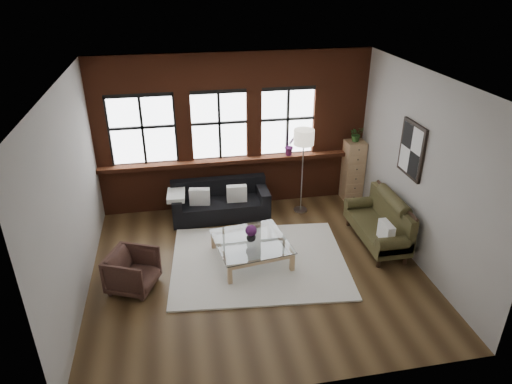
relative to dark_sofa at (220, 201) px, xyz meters
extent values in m
plane|color=#3E2A16|center=(0.39, -1.90, -0.35)|extent=(5.50, 5.50, 0.00)
plane|color=white|center=(0.39, -1.90, 2.85)|extent=(5.50, 5.50, 0.00)
plane|color=#A5A099|center=(0.39, 0.60, 1.25)|extent=(5.50, 0.00, 5.50)
plane|color=#A5A099|center=(0.39, -4.40, 1.25)|extent=(5.50, 0.00, 5.50)
plane|color=#A5A099|center=(-2.36, -1.90, 1.25)|extent=(0.00, 5.00, 5.00)
plane|color=#A5A099|center=(3.14, -1.90, 1.25)|extent=(0.00, 5.00, 5.00)
cube|color=#5B2715|center=(0.39, 0.45, 0.69)|extent=(5.50, 0.30, 0.08)
cube|color=silver|center=(0.46, -1.74, -0.34)|extent=(3.20, 2.63, 0.03)
cube|color=white|center=(-0.42, -0.10, 0.19)|extent=(0.42, 0.20, 0.34)
cube|color=white|center=(0.32, -0.10, 0.19)|extent=(0.41, 0.16, 0.34)
cube|color=white|center=(2.61, -2.05, 0.21)|extent=(0.15, 0.38, 0.34)
imported|color=#3C251E|center=(-1.63, -2.05, -0.03)|extent=(0.92, 0.91, 0.64)
imported|color=#B2B2B2|center=(0.34, -1.64, 0.12)|extent=(0.21, 0.21, 0.17)
sphere|color=#5E205F|center=(0.34, -1.64, 0.25)|extent=(0.20, 0.20, 0.20)
cube|color=tan|center=(2.92, 0.31, 0.31)|extent=(0.41, 0.41, 1.33)
imported|color=#2D5923|center=(2.92, 0.31, 1.13)|extent=(0.33, 0.29, 0.32)
imported|color=#5E205F|center=(1.53, 0.42, 0.93)|extent=(0.27, 0.25, 0.40)
camera|label=1|loc=(-0.80, -8.17, 4.30)|focal=32.00mm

